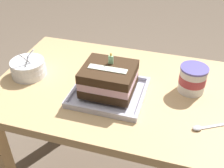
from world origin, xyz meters
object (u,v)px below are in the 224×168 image
at_px(bowl_stack, 28,68).
at_px(serving_spoon_near_tray, 201,128).
at_px(birthday_cake, 109,79).
at_px(ice_cream_tub, 193,79).
at_px(foil_tray, 109,93).

distance_m(bowl_stack, serving_spoon_near_tray, 0.74).
height_order(birthday_cake, serving_spoon_near_tray, birthday_cake).
xyz_separation_m(birthday_cake, serving_spoon_near_tray, (0.36, -0.09, -0.07)).
bearing_deg(ice_cream_tub, birthday_cake, -158.36).
bearing_deg(bowl_stack, serving_spoon_near_tray, -9.71).
distance_m(birthday_cake, bowl_stack, 0.38).
bearing_deg(birthday_cake, foil_tray, 90.00).
relative_size(bowl_stack, serving_spoon_near_tray, 1.22).
bearing_deg(ice_cream_tub, bowl_stack, -172.70).
bearing_deg(foil_tray, birthday_cake, -90.00).
bearing_deg(bowl_stack, birthday_cake, -5.27).
bearing_deg(ice_cream_tub, serving_spoon_near_tray, -76.65).
relative_size(foil_tray, bowl_stack, 1.89).
xyz_separation_m(birthday_cake, ice_cream_tub, (0.31, 0.12, -0.02)).
height_order(foil_tray, ice_cream_tub, ice_cream_tub).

